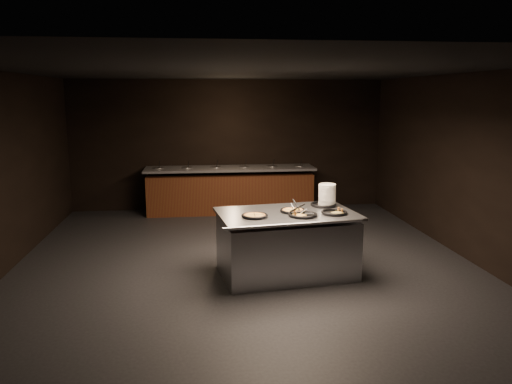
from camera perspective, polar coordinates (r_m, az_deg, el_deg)
room at (r=7.35m, az=-1.20°, el=2.37°), size 7.02×8.02×2.92m
salad_bar at (r=11.02m, az=-2.95°, el=-0.08°), size 3.70×0.83×1.18m
serving_counter at (r=7.21m, az=3.49°, el=-6.07°), size 2.06×1.48×0.92m
plate_stack at (r=7.54m, az=8.13°, el=-0.35°), size 0.26×0.26×0.32m
pan_veggie_whole at (r=6.80m, az=-0.16°, el=-2.72°), size 0.36×0.36×0.04m
pan_cheese_whole at (r=7.12m, az=4.23°, el=-2.13°), size 0.37×0.37×0.04m
pan_cheese_slices_a at (r=7.56m, az=7.70°, el=-1.43°), size 0.39×0.39×0.04m
pan_cheese_slices_b at (r=6.89m, az=5.37°, el=-2.60°), size 0.40×0.40×0.04m
pan_veggie_slices at (r=7.07m, az=8.93°, el=-2.32°), size 0.37×0.37×0.04m
server_left at (r=7.21m, az=4.37°, el=-1.53°), size 0.18×0.29×0.15m
server_right at (r=6.91m, az=5.14°, el=-2.01°), size 0.34×0.10×0.16m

